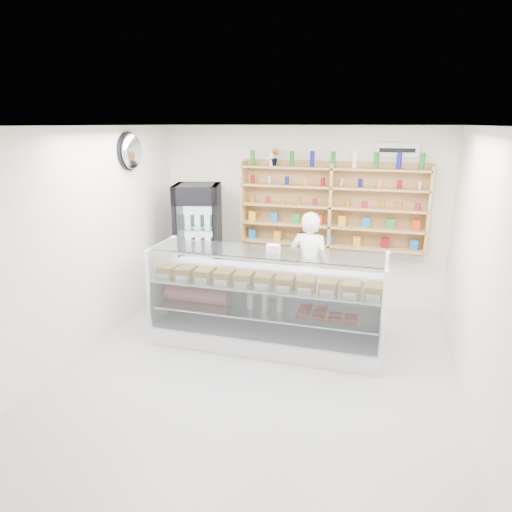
% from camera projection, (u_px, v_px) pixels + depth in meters
% --- Properties ---
extents(room, '(5.00, 5.00, 5.00)m').
position_uv_depth(room, '(257.00, 259.00, 4.98)').
color(room, '#B4B4B9').
rests_on(room, ground).
extents(display_counter, '(2.97, 0.89, 1.30)m').
position_uv_depth(display_counter, '(266.00, 319.00, 5.98)').
color(display_counter, white).
rests_on(display_counter, floor).
extents(shop_worker, '(0.63, 0.44, 1.62)m').
position_uv_depth(shop_worker, '(309.00, 266.00, 6.69)').
color(shop_worker, white).
rests_on(shop_worker, floor).
extents(drinks_cooler, '(0.84, 0.82, 1.92)m').
position_uv_depth(drinks_cooler, '(199.00, 244.00, 7.30)').
color(drinks_cooler, black).
rests_on(drinks_cooler, floor).
extents(wall_shelving, '(2.84, 0.28, 1.33)m').
position_uv_depth(wall_shelving, '(331.00, 207.00, 6.95)').
color(wall_shelving, tan).
rests_on(wall_shelving, back_wall).
extents(potted_plant, '(0.17, 0.15, 0.26)m').
position_uv_depth(potted_plant, '(275.00, 157.00, 6.99)').
color(potted_plant, '#1E6626').
rests_on(potted_plant, wall_shelving).
extents(security_mirror, '(0.15, 0.50, 0.50)m').
position_uv_depth(security_mirror, '(132.00, 151.00, 6.38)').
color(security_mirror, silver).
rests_on(security_mirror, left_wall).
extents(wall_sign, '(0.62, 0.03, 0.20)m').
position_uv_depth(wall_sign, '(397.00, 150.00, 6.59)').
color(wall_sign, white).
rests_on(wall_sign, back_wall).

